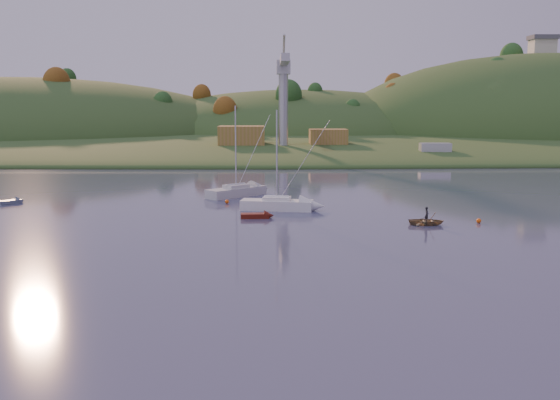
{
  "coord_description": "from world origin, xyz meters",
  "views": [
    {
      "loc": [
        -1.56,
        -27.97,
        12.1
      ],
      "look_at": [
        -0.43,
        32.53,
        2.9
      ],
      "focal_mm": 40.0,
      "sensor_mm": 36.0,
      "label": 1
    }
  ],
  "objects_px": {
    "red_tender": "(261,216)",
    "sailboat_near": "(236,191)",
    "sailboat_far": "(277,204)",
    "grey_dinghy": "(15,201)",
    "canoe": "(427,221)"
  },
  "relations": [
    {
      "from": "red_tender",
      "to": "sailboat_near",
      "type": "bearing_deg",
      "value": 100.05
    },
    {
      "from": "sailboat_far",
      "to": "grey_dinghy",
      "type": "bearing_deg",
      "value": -179.59
    },
    {
      "from": "sailboat_near",
      "to": "sailboat_far",
      "type": "relative_size",
      "value": 1.04
    },
    {
      "from": "grey_dinghy",
      "to": "red_tender",
      "type": "bearing_deg",
      "value": -64.56
    },
    {
      "from": "canoe",
      "to": "grey_dinghy",
      "type": "xyz_separation_m",
      "value": [
        -47.84,
        14.97,
        -0.13
      ]
    },
    {
      "from": "red_tender",
      "to": "grey_dinghy",
      "type": "xyz_separation_m",
      "value": [
        -30.88,
        10.76,
        -0.01
      ]
    },
    {
      "from": "canoe",
      "to": "grey_dinghy",
      "type": "distance_m",
      "value": 50.13
    },
    {
      "from": "sailboat_far",
      "to": "canoe",
      "type": "distance_m",
      "value": 17.92
    },
    {
      "from": "sailboat_far",
      "to": "canoe",
      "type": "relative_size",
      "value": 3.24
    },
    {
      "from": "sailboat_near",
      "to": "sailboat_far",
      "type": "xyz_separation_m",
      "value": [
        5.31,
        -10.96,
        -0.02
      ]
    },
    {
      "from": "sailboat_near",
      "to": "grey_dinghy",
      "type": "relative_size",
      "value": 3.9
    },
    {
      "from": "sailboat_near",
      "to": "canoe",
      "type": "distance_m",
      "value": 28.97
    },
    {
      "from": "sailboat_far",
      "to": "canoe",
      "type": "height_order",
      "value": "sailboat_far"
    },
    {
      "from": "sailboat_far",
      "to": "red_tender",
      "type": "height_order",
      "value": "sailboat_far"
    },
    {
      "from": "grey_dinghy",
      "to": "canoe",
      "type": "bearing_deg",
      "value": -62.73
    }
  ]
}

